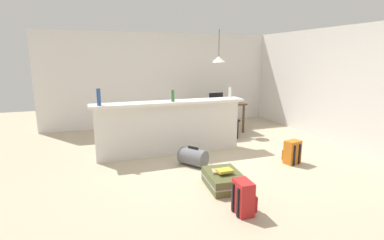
{
  "coord_description": "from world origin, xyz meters",
  "views": [
    {
      "loc": [
        -2.09,
        -5.0,
        1.88
      ],
      "look_at": [
        -0.19,
        0.38,
        0.65
      ],
      "focal_mm": 27.89,
      "sensor_mm": 36.0,
      "label": 1
    }
  ],
  "objects": [
    {
      "name": "bottle_green",
      "position": [
        -0.57,
        0.35,
        1.15
      ],
      "size": [
        0.06,
        0.06,
        0.22
      ],
      "primitive_type": "cylinder",
      "color": "#2D6B38",
      "rests_on": "bar_countertop"
    },
    {
      "name": "ground_plane",
      "position": [
        0.0,
        0.0,
        -0.03
      ],
      "size": [
        13.0,
        13.0,
        0.05
      ],
      "primitive_type": "cube",
      "color": "#BCAD8E"
    },
    {
      "name": "bar_countertop",
      "position": [
        -0.62,
        0.42,
        1.02
      ],
      "size": [
        2.96,
        0.4,
        0.05
      ],
      "primitive_type": "cube",
      "color": "white",
      "rests_on": "partition_half_wall"
    },
    {
      "name": "dining_chair_near_partition",
      "position": [
        0.98,
        1.18,
        0.52
      ],
      "size": [
        0.4,
        0.4,
        0.93
      ],
      "color": "black",
      "rests_on": "ground_plane"
    },
    {
      "name": "bottle_blue",
      "position": [
        -1.9,
        0.34,
        1.19
      ],
      "size": [
        0.07,
        0.07,
        0.3
      ],
      "primitive_type": "cylinder",
      "color": "#284C89",
      "rests_on": "bar_countertop"
    },
    {
      "name": "book_stack",
      "position": [
        -0.32,
        -1.32,
        0.25
      ],
      "size": [
        0.28,
        0.27,
        0.07
      ],
      "color": "tan",
      "rests_on": "suitcase_flat_olive"
    },
    {
      "name": "dining_table",
      "position": [
        1.05,
        1.74,
        0.65
      ],
      "size": [
        1.1,
        0.8,
        0.74
      ],
      "color": "#4C331E",
      "rests_on": "ground_plane"
    },
    {
      "name": "bottle_clear",
      "position": [
        0.66,
        0.44,
        1.15
      ],
      "size": [
        0.06,
        0.06,
        0.22
      ],
      "primitive_type": "cylinder",
      "color": "silver",
      "rests_on": "bar_countertop"
    },
    {
      "name": "partition_half_wall",
      "position": [
        -0.62,
        0.42,
        0.5
      ],
      "size": [
        2.8,
        0.2,
        0.99
      ],
      "primitive_type": "cube",
      "color": "silver",
      "rests_on": "ground_plane"
    },
    {
      "name": "wall_right",
      "position": [
        3.05,
        0.3,
        1.25
      ],
      "size": [
        0.1,
        6.0,
        2.5
      ],
      "primitive_type": "cube",
      "color": "silver",
      "rests_on": "ground_plane"
    },
    {
      "name": "wall_back",
      "position": [
        0.0,
        3.05,
        1.25
      ],
      "size": [
        6.6,
        0.1,
        2.5
      ],
      "primitive_type": "cube",
      "color": "silver",
      "rests_on": "ground_plane"
    },
    {
      "name": "dining_chair_far_side",
      "position": [
        1.13,
        2.29,
        0.52
      ],
      "size": [
        0.44,
        0.44,
        0.93
      ],
      "color": "black",
      "rests_on": "ground_plane"
    },
    {
      "name": "suitcase_flat_olive",
      "position": [
        -0.3,
        -1.32,
        0.11
      ],
      "size": [
        0.55,
        0.85,
        0.22
      ],
      "color": "#51562D",
      "rests_on": "ground_plane"
    },
    {
      "name": "backpack_red",
      "position": [
        -0.39,
        -2.08,
        0.2
      ],
      "size": [
        0.26,
        0.29,
        0.42
      ],
      "color": "red",
      "rests_on": "ground_plane"
    },
    {
      "name": "duffel_bag_grey",
      "position": [
        -0.42,
        -0.33,
        0.15
      ],
      "size": [
        0.52,
        0.56,
        0.34
      ],
      "color": "slate",
      "rests_on": "ground_plane"
    },
    {
      "name": "backpack_orange",
      "position": [
        1.28,
        -0.82,
        0.2
      ],
      "size": [
        0.31,
        0.29,
        0.42
      ],
      "color": "orange",
      "rests_on": "ground_plane"
    },
    {
      "name": "pendant_lamp",
      "position": [
        0.96,
        1.67,
        1.8
      ],
      "size": [
        0.34,
        0.34,
        0.81
      ],
      "color": "black"
    }
  ]
}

